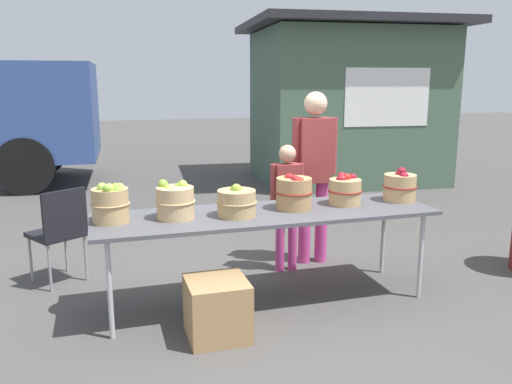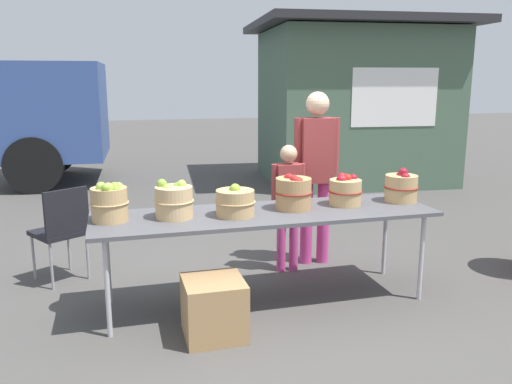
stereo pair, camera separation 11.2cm
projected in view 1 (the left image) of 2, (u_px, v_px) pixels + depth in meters
ground_plane at (267, 301)px, 4.31m from camera, size 40.00×40.00×0.00m
market_table at (267, 216)px, 4.16m from camera, size 2.70×0.76×0.75m
apple_basket_green_0 at (111, 203)px, 3.83m from camera, size 0.28×0.28×0.30m
apple_basket_green_1 at (175, 201)px, 3.94m from camera, size 0.30×0.30×0.29m
apple_basket_green_2 at (237, 202)px, 4.01m from camera, size 0.31×0.31×0.25m
apple_basket_red_0 at (294, 192)px, 4.23m from camera, size 0.31×0.31×0.29m
apple_basket_red_1 at (345, 190)px, 4.38m from camera, size 0.29×0.29×0.27m
apple_basket_red_2 at (400, 186)px, 4.52m from camera, size 0.29×0.29×0.29m
vendor_adult at (314, 164)px, 5.03m from camera, size 0.44×0.25×1.67m
child_customer at (287, 198)px, 4.86m from camera, size 0.32×0.18×1.20m
food_kiosk at (346, 102)px, 9.31m from camera, size 3.75×3.20×2.74m
folding_chair at (60, 228)px, 4.58m from camera, size 0.55×0.55×0.86m
produce_crate at (217, 309)px, 3.67m from camera, size 0.42×0.42×0.42m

